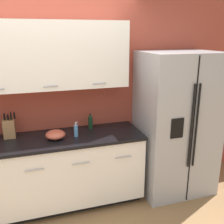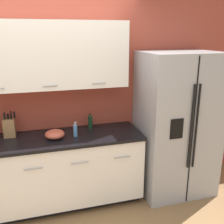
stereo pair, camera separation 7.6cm
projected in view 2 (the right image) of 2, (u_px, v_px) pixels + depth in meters
name	position (u px, v px, depth m)	size (l,w,h in m)	color
wall_back	(41.00, 88.00, 3.17)	(10.00, 0.39, 2.60)	#993D2D
counter_unit	(56.00, 171.00, 3.21)	(2.09, 0.64, 0.91)	black
refrigerator	(177.00, 124.00, 3.43)	(0.96, 0.77, 1.87)	#9E9EA0
knife_block	(10.00, 127.00, 3.06)	(0.15, 0.11, 0.31)	olive
soap_dispenser	(76.00, 130.00, 3.09)	(0.05, 0.05, 0.18)	#4C7FB2
oil_bottle	(91.00, 121.00, 3.35)	(0.06, 0.06, 0.20)	black
mixing_bowl	(55.00, 134.00, 3.03)	(0.23, 0.23, 0.10)	#B24C38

